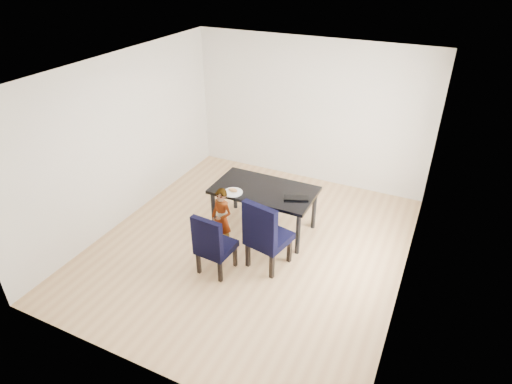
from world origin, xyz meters
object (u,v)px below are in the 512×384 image
at_px(chair_left, 216,242).
at_px(plate, 233,192).
at_px(child, 222,219).
at_px(laptop, 296,196).
at_px(dining_table, 264,209).
at_px(chair_right, 269,233).

height_order(chair_left, plate, chair_left).
xyz_separation_m(child, laptop, (0.92, 0.66, 0.27)).
xyz_separation_m(dining_table, plate, (-0.38, -0.32, 0.38)).
height_order(child, plate, child).
distance_m(dining_table, laptop, 0.66).
bearing_deg(chair_right, dining_table, 130.83).
height_order(dining_table, child, child).
bearing_deg(child, chair_left, -57.01).
xyz_separation_m(dining_table, chair_left, (-0.18, -1.21, 0.10)).
xyz_separation_m(plate, laptop, (0.92, 0.30, 0.01)).
xyz_separation_m(chair_left, plate, (-0.20, 0.89, 0.28)).
height_order(chair_right, laptop, chair_right).
bearing_deg(chair_left, plate, 107.04).
relative_size(child, plate, 3.32).
bearing_deg(laptop, chair_left, 36.43).
bearing_deg(dining_table, child, -119.69).
bearing_deg(plate, dining_table, 39.86).
height_order(dining_table, plate, plate).
distance_m(chair_right, child, 0.83).
bearing_deg(dining_table, chair_right, -60.96).
bearing_deg(chair_left, child, 115.71).
distance_m(dining_table, plate, 0.63).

